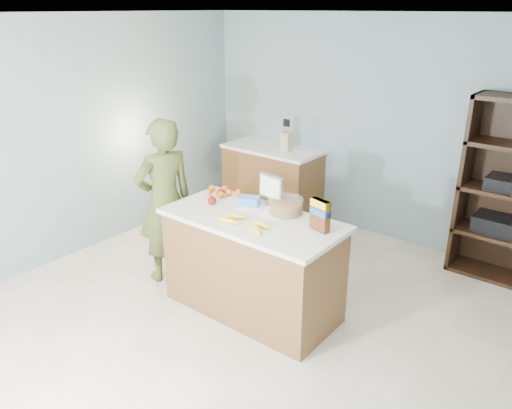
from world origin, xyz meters
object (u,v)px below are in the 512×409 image
Objects in this scene: person at (165,201)px; shelving_unit at (511,195)px; tv at (271,188)px; counter_peninsula at (252,268)px; cereal_box at (320,213)px.

shelving_unit is at bearing 144.73° from person.
person is 5.72× the size of tv.
counter_peninsula is 0.97× the size of person.
shelving_unit is at bearing 52.89° from counter_peninsula.
shelving_unit reaches higher than person.
counter_peninsula is 0.87× the size of shelving_unit.
cereal_box reaches higher than counter_peninsula.
person is at bearing -141.02° from shelving_unit.
person is 1.65m from cereal_box.
cereal_box is at bearing -116.77° from shelving_unit.
shelving_unit is at bearing 63.23° from cereal_box.
tv is at bearing 97.50° from counter_peninsula.
cereal_box is at bearing 12.27° from counter_peninsula.
counter_peninsula is 2.61m from shelving_unit.
person reaches higher than counter_peninsula.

